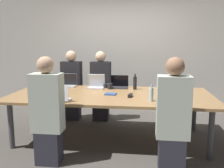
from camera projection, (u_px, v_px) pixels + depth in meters
The scene contains 19 objects.
ground_plane at pixel (111, 138), 4.21m from camera, with size 24.00×24.00×0.00m, color #4C4742.
curtain_wall at pixel (121, 51), 5.74m from camera, with size 12.00×0.06×2.80m.
conference_table at pixel (111, 97), 4.09m from camera, with size 3.27×1.50×0.77m.
laptop_near_right at pixel (171, 100), 3.36m from camera, with size 0.33×0.27×0.27m.
person_near_right at pixel (173, 117), 3.04m from camera, with size 0.40×0.24×1.44m.
bottle_near_right at pixel (151, 94), 3.58m from camera, with size 0.06×0.06×0.24m.
laptop_near_left at pixel (59, 97), 3.59m from camera, with size 0.31×0.23×0.23m.
person_near_left at pixel (47, 113), 3.25m from camera, with size 0.40×0.24×1.43m.
cup_near_left at pixel (43, 98), 3.62m from camera, with size 0.09×0.09×0.09m.
laptop_far_midleft at pixel (96, 84), 4.62m from camera, with size 0.31×0.25×0.25m.
person_far_midleft at pixel (101, 87), 5.10m from camera, with size 0.40×0.24×1.42m.
cup_far_midleft at pixel (110, 86), 4.51m from camera, with size 0.09×0.09×0.10m.
laptop_far_center at pixel (119, 84), 4.63m from camera, with size 0.33×0.23×0.23m.
cup_far_center at pixel (106, 86), 4.62m from camera, with size 0.09×0.09×0.08m.
bottle_far_center at pixel (135, 83), 4.45m from camera, with size 0.06×0.06×0.28m.
laptop_far_left at pixel (68, 83), 4.78m from camera, with size 0.32×0.23×0.24m.
person_far_left at pixel (72, 86), 5.14m from camera, with size 0.40×0.24×1.43m.
stapler at pixel (130, 95), 3.86m from camera, with size 0.07×0.16×0.05m.
notebook at pixel (111, 94), 4.03m from camera, with size 0.19×0.16×0.02m.
Camera 1 is at (0.51, -3.96, 1.62)m, focal length 40.00 mm.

